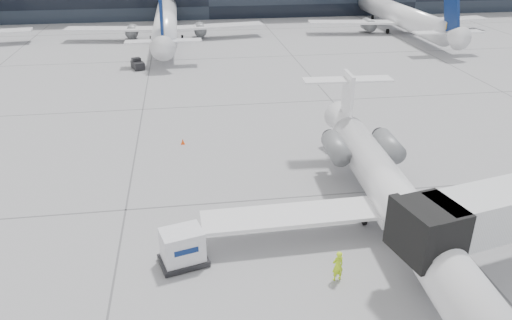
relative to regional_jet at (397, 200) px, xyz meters
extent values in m
plane|color=gray|center=(-6.58, 5.15, -2.32)|extent=(220.00, 220.00, 0.00)
cylinder|color=white|center=(-0.04, -0.85, -0.07)|extent=(3.73, 23.55, 2.64)
cone|color=white|center=(0.58, 12.42, 0.22)|extent=(2.65, 3.24, 2.51)
cube|color=white|center=(-6.34, 0.42, -0.76)|extent=(10.81, 2.79, 0.22)
cube|color=white|center=(6.35, -0.17, -0.76)|extent=(10.97, 3.77, 0.22)
cylinder|color=slate|center=(-1.62, 7.24, 0.32)|extent=(1.62, 3.39, 1.47)
cylinder|color=slate|center=(2.29, 7.06, 0.32)|extent=(1.62, 3.39, 1.47)
cube|color=white|center=(0.55, 11.84, 2.27)|extent=(0.39, 2.55, 4.40)
cube|color=white|center=(0.57, 12.23, 3.84)|extent=(7.10, 1.89, 0.16)
cylinder|color=black|center=(-1.41, 1.17, -2.01)|extent=(0.26, 0.64, 0.63)
cylinder|color=black|center=(1.52, 1.03, -2.01)|extent=(0.26, 0.64, 0.63)
cube|color=black|center=(-0.68, -5.34, 1.53)|extent=(2.97, 3.38, 2.57)
cylinder|color=slate|center=(0.84, -5.00, -1.04)|extent=(0.40, 0.40, 2.57)
cube|color=black|center=(0.84, -5.00, -2.00)|extent=(1.89, 1.61, 0.64)
imported|color=#C7FF1A|center=(-4.71, -3.85, -1.41)|extent=(0.74, 0.57, 1.81)
cube|color=black|center=(-12.84, -1.23, -2.12)|extent=(2.99, 2.51, 0.31)
cube|color=silver|center=(-12.84, -1.23, -1.06)|extent=(2.60, 2.21, 1.79)
cone|color=#F1450C|center=(-12.63, 15.63, -2.07)|extent=(0.32, 0.32, 0.50)
cube|color=#F1450C|center=(-12.63, 15.63, -2.31)|extent=(0.41, 0.41, 0.03)
cube|color=black|center=(-18.05, 41.07, -1.78)|extent=(1.97, 2.46, 0.88)
cube|color=black|center=(-18.23, 41.52, -1.20)|extent=(1.32, 1.21, 0.49)
cylinder|color=black|center=(-18.84, 41.59, -2.11)|extent=(0.32, 0.46, 0.43)
cylinder|color=black|center=(-17.84, 41.99, -2.11)|extent=(0.32, 0.46, 0.43)
cylinder|color=black|center=(-18.26, 40.15, -2.11)|extent=(0.32, 0.46, 0.43)
cylinder|color=black|center=(-17.26, 40.54, -2.11)|extent=(0.32, 0.46, 0.43)
camera|label=1|loc=(-12.13, -24.40, 15.05)|focal=35.00mm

